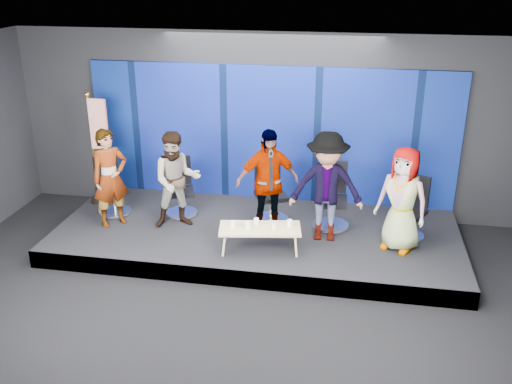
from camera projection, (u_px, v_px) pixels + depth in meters
The scene contains 21 objects.
ground at pixel (225, 326), 7.86m from camera, with size 10.00×10.00×0.00m, color black.
room_walls at pixel (221, 160), 6.94m from camera, with size 10.02×8.02×3.51m.
riser at pixel (257, 236), 10.08m from camera, with size 7.00×3.00×0.30m, color black.
backdrop at pixel (270, 134), 10.85m from camera, with size 7.00×0.08×2.60m, color #071C57.
chair_a at pixel (112, 195), 10.53m from camera, with size 0.86×0.86×1.08m.
panelist_a at pixel (110, 178), 9.88m from camera, with size 0.64×0.42×1.75m, color black.
chair_b at pixel (181, 196), 10.49m from camera, with size 0.77×0.77×1.06m.
panelist_b at pixel (177, 180), 9.83m from camera, with size 0.84×0.65×1.72m, color black.
chair_c at pixel (270, 201), 10.22m from camera, with size 0.85×0.85×1.14m.
panelist_c at pixel (267, 182), 9.54m from camera, with size 1.08×0.45×1.85m, color black.
chair_d at pixel (332, 206), 9.98m from camera, with size 0.67×0.67×1.15m.
panelist_d at pixel (326, 187), 9.33m from camera, with size 1.21×0.69×1.87m, color black.
chair_e at pixel (410, 218), 9.61m from camera, with size 0.81×0.81×1.07m.
panelist_e at pixel (402, 200), 9.02m from camera, with size 0.84×0.55×1.73m, color black.
coffee_table at pixel (260, 229), 9.15m from camera, with size 1.38×0.76×0.40m.
mug_a at pixel (233, 224), 9.13m from camera, with size 0.09×0.09×0.11m, color white.
mug_b at pixel (248, 225), 9.09m from camera, with size 0.09×0.09×0.11m, color white.
mug_c at pixel (256, 221), 9.24m from camera, with size 0.08×0.08×0.10m, color white.
mug_d at pixel (274, 226), 9.08m from camera, with size 0.07×0.07×0.08m, color white.
mug_e at pixel (290, 223), 9.18m from camera, with size 0.09×0.09×0.11m, color white.
flag_stand at pixel (98, 146), 10.66m from camera, with size 0.50×0.29×2.17m.
Camera 1 is at (1.59, -6.39, 4.70)m, focal length 40.00 mm.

